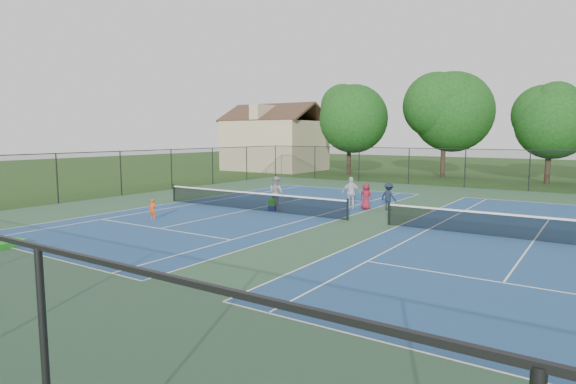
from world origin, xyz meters
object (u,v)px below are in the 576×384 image
Objects in this scene: tree_back_c at (551,118)px; bystander_b at (389,196)px; tree_back_a at (349,115)px; tree_back_b at (445,108)px; clapboard_house at (275,143)px; bystander_c at (366,196)px; ball_crate at (272,208)px; ball_hopper at (272,202)px; instructor at (277,193)px; child_player at (153,209)px; bystander_a at (351,193)px.

bystander_b is at bearing -105.06° from tree_back_c.
tree_back_a is at bearing -176.82° from tree_back_c.
tree_back_b is 0.93× the size of clapboard_house.
tree_back_b is 1.19× the size of tree_back_c.
bystander_c is (11.23, -20.34, -5.31)m from tree_back_a.
clapboard_house is at bearing 174.29° from tree_back_a.
ball_crate is 0.33m from ball_hopper.
tree_back_b is at bearing -64.28° from bystander_b.
instructor is at bearing -54.56° from clapboard_house.
bystander_a reaches higher than child_player.
bystander_a is (1.45, -22.58, -5.70)m from tree_back_b.
instructor reaches higher than bystander_a.
tree_back_a is at bearing -60.47° from bystander_c.
tree_back_a is 9.24m from tree_back_b.
instructor is 1.27× the size of bystander_c.
ball_hopper is (-3.26, -2.98, -0.43)m from bystander_a.
tree_back_c is 28.10m from clapboard_house.
bystander_a is 4.48m from ball_crate.
tree_back_c reaches higher than ball_crate.
bystander_b is (8.46, 9.07, 0.25)m from child_player.
child_player is 12.41m from bystander_b.
tree_back_c is at bearing 59.01° from child_player.
bystander_a is at bearing -109.27° from tree_back_c.
bystander_a reaches higher than bystander_b.
bystander_a is (20.45, -21.58, -2.20)m from clapboard_house.
instructor reaches higher than ball_hopper.
bystander_c is at bearing -107.60° from tree_back_c.
tree_back_a is at bearing -54.66° from instructor.
tree_back_a is 6.28× the size of bystander_c.
tree_back_c is 22.88m from bystander_c.
clapboard_house is 10.69× the size of child_player.
bystander_b is 1.22m from bystander_c.
ball_hopper is (3.28, 5.42, -0.04)m from child_player.
child_player is 2.83× the size of ball_crate.
tree_back_b is 9.92× the size of child_player.
clapboard_house is at bearing -44.52° from bystander_c.
bystander_a is at bearing 42.40° from ball_hopper.
child_player is at bearing -115.17° from tree_back_c.
instructor is 1.22× the size of bystander_b.
bystander_c is (2.23, -22.34, -5.87)m from tree_back_b.
ball_crate is (-10.81, -24.56, -5.34)m from tree_back_c.
clapboard_house is 30.13m from ball_crate.
ball_crate is (17.19, -24.56, -2.95)m from clapboard_house.
tree_back_b reaches higher than bystander_a.
bystander_c reaches higher than child_player.
bystander_c is (0.78, 0.25, -0.17)m from bystander_a.
tree_back_b is 23.34m from bystander_a.
bystander_b is at bearing -81.25° from tree_back_b.
child_player is 6.33m from ball_hopper.
ball_hopper reaches higher than ball_crate.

